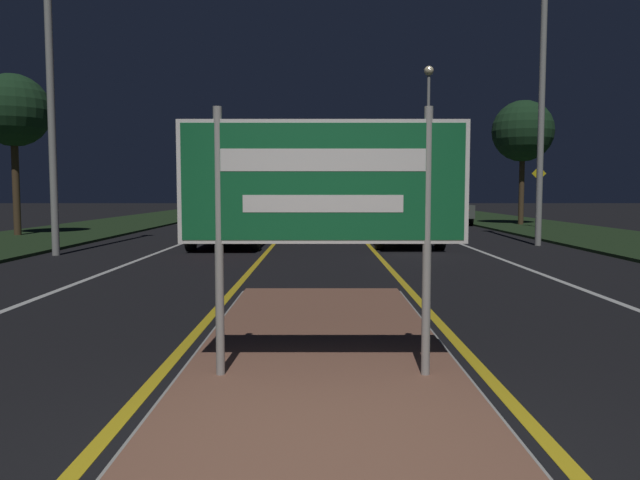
# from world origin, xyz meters

# --- Properties ---
(median_island) EXTENTS (2.43, 9.08, 0.10)m
(median_island) POSITION_xyz_m (0.00, 1.84, 0.04)
(median_island) COLOR #999993
(median_island) RESTS_ON ground_plane
(verge_left) EXTENTS (5.00, 100.00, 0.08)m
(verge_left) POSITION_xyz_m (-9.50, 20.00, 0.04)
(verge_left) COLOR #1E3319
(verge_left) RESTS_ON ground_plane
(verge_right) EXTENTS (5.00, 100.00, 0.08)m
(verge_right) POSITION_xyz_m (9.50, 20.00, 0.04)
(verge_right) COLOR #1E3319
(verge_right) RESTS_ON ground_plane
(centre_line_yellow_left) EXTENTS (0.12, 70.00, 0.01)m
(centre_line_yellow_left) POSITION_xyz_m (-1.41, 25.00, 0.00)
(centre_line_yellow_left) COLOR gold
(centre_line_yellow_left) RESTS_ON ground_plane
(centre_line_yellow_right) EXTENTS (0.12, 70.00, 0.01)m
(centre_line_yellow_right) POSITION_xyz_m (1.41, 25.00, 0.00)
(centre_line_yellow_right) COLOR gold
(centre_line_yellow_right) RESTS_ON ground_plane
(lane_line_white_left) EXTENTS (0.12, 70.00, 0.01)m
(lane_line_white_left) POSITION_xyz_m (-4.20, 25.00, 0.00)
(lane_line_white_left) COLOR silver
(lane_line_white_left) RESTS_ON ground_plane
(lane_line_white_right) EXTENTS (0.12, 70.00, 0.01)m
(lane_line_white_right) POSITION_xyz_m (4.20, 25.00, 0.00)
(lane_line_white_right) COLOR silver
(lane_line_white_right) RESTS_ON ground_plane
(edge_line_white_left) EXTENTS (0.10, 70.00, 0.01)m
(edge_line_white_left) POSITION_xyz_m (-7.20, 25.00, 0.00)
(edge_line_white_left) COLOR silver
(edge_line_white_left) RESTS_ON ground_plane
(edge_line_white_right) EXTENTS (0.10, 70.00, 0.01)m
(edge_line_white_right) POSITION_xyz_m (7.20, 25.00, 0.00)
(edge_line_white_right) COLOR silver
(edge_line_white_right) RESTS_ON ground_plane
(highway_sign) EXTENTS (2.30, 0.07, 2.14)m
(highway_sign) POSITION_xyz_m (0.00, 1.84, 1.58)
(highway_sign) COLOR #9E9E99
(highway_sign) RESTS_ON median_island
(streetlight_right_near) EXTENTS (0.48, 0.48, 10.08)m
(streetlight_right_near) POSITION_xyz_m (6.33, 15.00, 6.13)
(streetlight_right_near) COLOR #9E9E99
(streetlight_right_near) RESTS_ON ground_plane
(streetlight_right_far) EXTENTS (0.56, 0.56, 8.85)m
(streetlight_right_far) POSITION_xyz_m (6.31, 33.77, 5.90)
(streetlight_right_far) COLOR #9E9E99
(streetlight_right_far) RESTS_ON ground_plane
(car_receding_0) EXTENTS (1.85, 4.48, 1.57)m
(car_receding_0) POSITION_xyz_m (2.41, 14.99, 0.82)
(car_receding_0) COLOR silver
(car_receding_0) RESTS_ON ground_plane
(car_receding_1) EXTENTS (1.91, 4.42, 1.36)m
(car_receding_1) POSITION_xyz_m (6.03, 26.88, 0.74)
(car_receding_1) COLOR #4C514C
(car_receding_1) RESTS_ON ground_plane
(car_receding_2) EXTENTS (1.85, 4.47, 1.41)m
(car_receding_2) POSITION_xyz_m (5.58, 35.10, 0.75)
(car_receding_2) COLOR #B7B7BC
(car_receding_2) RESTS_ON ground_plane
(car_receding_3) EXTENTS (1.88, 4.41, 1.38)m
(car_receding_3) POSITION_xyz_m (6.01, 46.20, 0.75)
(car_receding_3) COLOR navy
(car_receding_3) RESTS_ON ground_plane
(car_approaching_0) EXTENTS (1.93, 4.16, 1.49)m
(car_approaching_0) POSITION_xyz_m (-2.58, 14.64, 0.77)
(car_approaching_0) COLOR maroon
(car_approaching_0) RESTS_ON ground_plane
(car_approaching_1) EXTENTS (1.92, 4.24, 1.43)m
(car_approaching_1) POSITION_xyz_m (-5.67, 29.76, 0.76)
(car_approaching_1) COLOR black
(car_approaching_1) RESTS_ON ground_plane
(warning_sign) EXTENTS (0.60, 0.06, 2.54)m
(warning_sign) POSITION_xyz_m (9.11, 23.00, 1.60)
(warning_sign) COLOR #9E9E99
(warning_sign) RESTS_ON verge_right
(roadside_palm_left) EXTENTS (2.45, 2.45, 5.47)m
(roadside_palm_left) POSITION_xyz_m (-10.43, 18.29, 4.29)
(roadside_palm_left) COLOR #4C3823
(roadside_palm_left) RESTS_ON verge_left
(roadside_palm_right) EXTENTS (2.74, 2.74, 5.58)m
(roadside_palm_right) POSITION_xyz_m (9.11, 25.21, 4.26)
(roadside_palm_right) COLOR #4C3823
(roadside_palm_right) RESTS_ON verge_right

